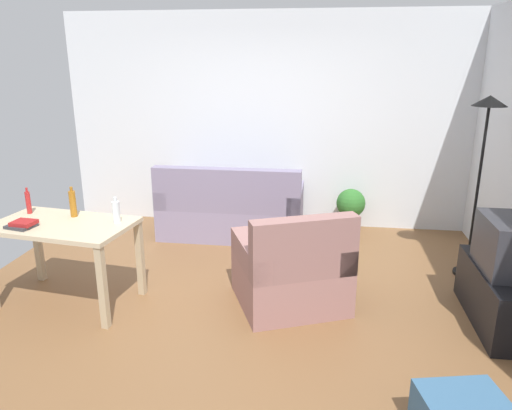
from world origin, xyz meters
TOP-DOWN VIEW (x-y plane):
  - ground_plane at (0.00, 0.00)m, footprint 5.20×4.40m
  - wall_rear at (0.00, 2.20)m, footprint 5.20×0.10m
  - couch at (-0.36, 1.59)m, footprint 1.74×0.84m
  - tv_stand at (2.25, -0.15)m, footprint 0.44×1.10m
  - tv at (2.25, -0.15)m, footprint 0.41×0.60m
  - torchiere_lamp at (2.25, 0.81)m, footprint 0.32×0.32m
  - desk at (-1.50, -0.30)m, footprint 1.28×0.85m
  - potted_plant at (1.11, 1.90)m, footprint 0.36×0.36m
  - armchair at (0.51, -0.09)m, footprint 1.15×1.12m
  - bottle_red at (-1.94, -0.08)m, footprint 0.05×0.05m
  - bottle_amber at (-1.49, -0.11)m, footprint 0.06×0.06m
  - bottle_clear at (-1.03, -0.22)m, footprint 0.07×0.07m
  - book_stack at (-1.78, -0.45)m, footprint 0.25×0.22m

SIDE VIEW (x-z plane):
  - ground_plane at x=0.00m, z-range -0.02..0.00m
  - tv_stand at x=2.25m, z-range 0.00..0.48m
  - couch at x=-0.36m, z-range -0.15..0.77m
  - armchair at x=0.51m, z-range -0.14..0.78m
  - potted_plant at x=1.11m, z-range 0.05..0.62m
  - desk at x=-1.50m, z-range 0.27..1.03m
  - tv at x=2.25m, z-range 0.48..0.92m
  - book_stack at x=-1.78m, z-range 0.76..0.82m
  - bottle_clear at x=-1.03m, z-range 0.74..0.98m
  - bottle_red at x=-1.94m, z-range 0.74..0.99m
  - bottle_amber at x=-1.49m, z-range 0.74..1.02m
  - wall_rear at x=0.00m, z-range 0.00..2.70m
  - torchiere_lamp at x=2.25m, z-range 0.51..2.32m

